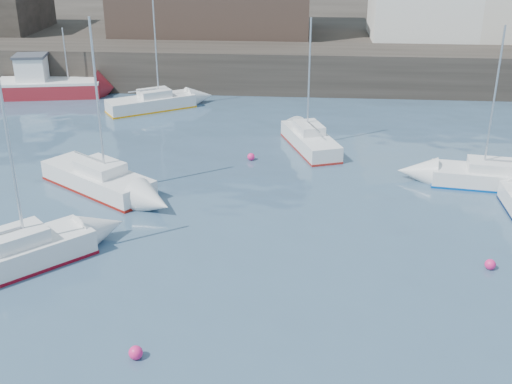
# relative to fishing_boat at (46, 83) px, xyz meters

# --- Properties ---
(quay_wall) EXTENTS (90.00, 5.00, 3.00)m
(quay_wall) POSITION_rel_fishing_boat_xyz_m (16.64, 3.54, 0.57)
(quay_wall) COLOR #28231E
(quay_wall) RESTS_ON ground
(land_strip) EXTENTS (90.00, 32.00, 2.80)m
(land_strip) POSITION_rel_fishing_boat_xyz_m (16.64, 21.54, 0.47)
(land_strip) COLOR #28231E
(land_strip) RESTS_ON ground
(fishing_boat) EXTENTS (7.61, 3.94, 4.80)m
(fishing_boat) POSITION_rel_fishing_boat_xyz_m (0.00, 0.00, 0.00)
(fishing_boat) COLOR maroon
(fishing_boat) RESTS_ON ground
(sailboat_a) EXTENTS (5.65, 5.69, 7.90)m
(sailboat_a) POSITION_rel_fishing_boat_xyz_m (7.97, -23.90, -0.37)
(sailboat_a) COLOR white
(sailboat_a) RESTS_ON ground
(sailboat_b) EXTENTS (6.32, 5.29, 8.12)m
(sailboat_b) POSITION_rel_fishing_boat_xyz_m (8.85, -16.29, -0.40)
(sailboat_b) COLOR white
(sailboat_b) RESTS_ON ground
(sailboat_d) EXTENTS (6.18, 2.73, 7.62)m
(sailboat_d) POSITION_rel_fishing_boat_xyz_m (27.77, -14.39, -0.47)
(sailboat_d) COLOR white
(sailboat_d) RESTS_ON ground
(sailboat_f) EXTENTS (3.50, 5.73, 7.10)m
(sailboat_f) POSITION_rel_fishing_boat_xyz_m (18.90, -9.73, -0.43)
(sailboat_f) COLOR white
(sailboat_f) RESTS_ON ground
(sailboat_h) EXTENTS (5.90, 4.77, 7.51)m
(sailboat_h) POSITION_rel_fishing_boat_xyz_m (8.32, -2.89, -0.44)
(sailboat_h) COLOR white
(sailboat_h) RESTS_ON ground
(buoy_near) EXTENTS (0.43, 0.43, 0.43)m
(buoy_near) POSITION_rel_fishing_boat_xyz_m (13.79, -28.61, -0.93)
(buoy_near) COLOR #EF2172
(buoy_near) RESTS_ON ground
(buoy_mid) EXTENTS (0.41, 0.41, 0.41)m
(buoy_mid) POSITION_rel_fishing_boat_xyz_m (25.60, -22.45, -0.93)
(buoy_mid) COLOR #EF2172
(buoy_mid) RESTS_ON ground
(buoy_far) EXTENTS (0.40, 0.40, 0.40)m
(buoy_far) POSITION_rel_fishing_boat_xyz_m (15.77, -11.80, -0.93)
(buoy_far) COLOR #EF2172
(buoy_far) RESTS_ON ground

